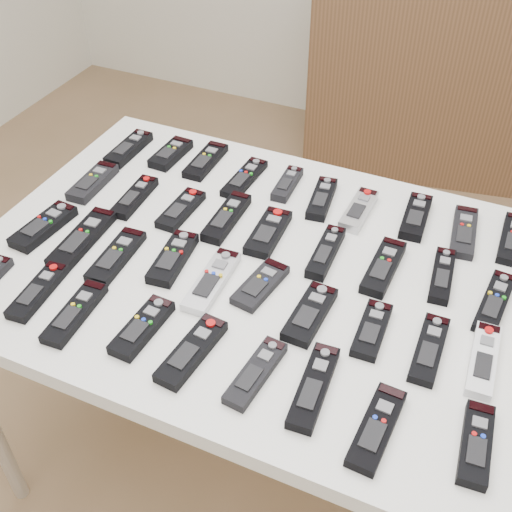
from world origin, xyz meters
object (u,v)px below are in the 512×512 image
at_px(remote_16, 383,267).
at_px(remote_7, 416,217).
at_px(remote_11, 135,197).
at_px(remote_28, 483,360).
at_px(remote_14, 268,232).
at_px(remote_23, 212,281).
at_px(remote_25, 310,314).
at_px(remote_37, 476,444).
at_px(remote_31, 75,313).
at_px(remote_12, 181,210).
at_px(remote_6, 359,210).
at_px(remote_22, 173,258).
at_px(remote_5, 322,199).
at_px(remote_34, 256,373).
at_px(remote_18, 494,303).
at_px(remote_36, 377,428).
at_px(remote_0, 129,149).
at_px(remote_8, 464,232).
at_px(remote_3, 244,178).
at_px(remote_1, 171,154).
at_px(remote_10, 93,182).
at_px(remote_33, 192,351).
at_px(remote_24, 260,285).
at_px(remote_32, 142,327).
at_px(remote_15, 326,252).
at_px(remote_20, 83,238).
at_px(remote_30, 38,291).
at_px(remote_35, 314,387).
at_px(remote_21, 116,256).
at_px(remote_2, 206,161).
at_px(remote_13, 227,217).
at_px(table, 256,282).
at_px(remote_19, 44,226).
at_px(remote_26, 372,330).
at_px(remote_17, 442,276).
at_px(remote_4, 287,184).

bearing_deg(remote_16, remote_7, 85.55).
distance_m(remote_11, remote_28, 0.89).
bearing_deg(remote_14, remote_23, -105.42).
distance_m(remote_25, remote_37, 0.39).
xyz_separation_m(remote_16, remote_31, (-0.53, -0.38, -0.00)).
xyz_separation_m(remote_11, remote_23, (0.31, -0.19, -0.00)).
distance_m(remote_12, remote_37, 0.84).
relative_size(remote_6, remote_14, 0.96).
relative_size(remote_6, remote_22, 0.95).
bearing_deg(remote_5, remote_34, -90.07).
distance_m(remote_18, remote_36, 0.41).
bearing_deg(remote_0, remote_22, -45.68).
bearing_deg(remote_8, remote_3, 174.48).
distance_m(remote_1, remote_11, 0.21).
height_order(remote_3, remote_10, remote_10).
height_order(remote_11, remote_33, remote_33).
relative_size(remote_7, remote_24, 1.11).
xyz_separation_m(remote_3, remote_32, (0.04, -0.55, 0.00)).
height_order(remote_15, remote_32, remote_15).
relative_size(remote_18, remote_20, 0.88).
xyz_separation_m(remote_8, remote_30, (-0.77, -0.56, 0.00)).
bearing_deg(remote_31, remote_3, 75.98).
distance_m(remote_5, remote_12, 0.35).
xyz_separation_m(remote_7, remote_35, (-0.05, -0.57, 0.00)).
xyz_separation_m(remote_8, remote_21, (-0.68, -0.40, 0.00)).
height_order(remote_7, remote_10, same).
relative_size(remote_2, remote_7, 1.02).
distance_m(remote_13, remote_23, 0.22).
xyz_separation_m(remote_8, remote_13, (-0.52, -0.18, 0.00)).
xyz_separation_m(remote_16, remote_23, (-0.32, -0.19, -0.00)).
bearing_deg(remote_21, remote_31, -86.51).
bearing_deg(remote_30, remote_0, 98.62).
xyz_separation_m(table, remote_32, (-0.12, -0.28, 0.07)).
height_order(remote_10, remote_37, same).
bearing_deg(remote_16, remote_13, 178.78).
bearing_deg(remote_14, remote_30, -136.58).
height_order(remote_14, remote_30, same).
bearing_deg(remote_20, remote_10, 115.99).
distance_m(remote_20, remote_21, 0.11).
bearing_deg(remote_19, remote_6, 33.92).
bearing_deg(remote_33, remote_26, 38.62).
relative_size(table, remote_20, 5.99).
distance_m(remote_2, remote_10, 0.30).
relative_size(remote_3, remote_25, 1.08).
height_order(remote_32, remote_33, same).
relative_size(remote_2, remote_33, 0.95).
height_order(remote_8, remote_28, same).
distance_m(remote_17, remote_20, 0.80).
xyz_separation_m(remote_7, remote_26, (0.01, -0.39, -0.00)).
xyz_separation_m(remote_4, remote_34, (0.17, -0.58, 0.00)).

